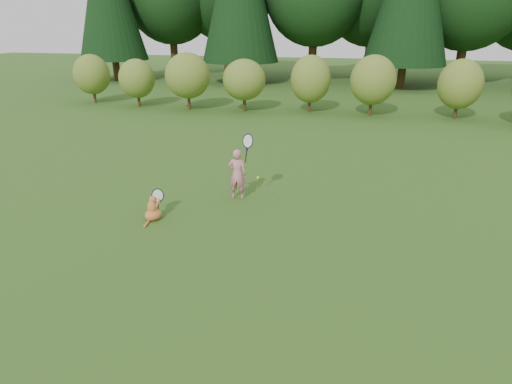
% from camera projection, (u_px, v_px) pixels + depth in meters
% --- Properties ---
extents(ground, '(100.00, 100.00, 0.00)m').
position_uv_depth(ground, '(237.00, 238.00, 8.50)').
color(ground, '#2A4914').
rests_on(ground, ground).
extents(shrub_row, '(28.00, 3.00, 2.80)m').
position_uv_depth(shrub_row, '(315.00, 84.00, 19.74)').
color(shrub_row, olive).
rests_on(shrub_row, ground).
extents(child, '(0.70, 0.44, 1.85)m').
position_uv_depth(child, '(238.00, 173.00, 10.22)').
color(child, '#D17D8A').
rests_on(child, ground).
extents(cat, '(0.51, 0.78, 0.76)m').
position_uv_depth(cat, '(153.00, 207.00, 9.23)').
color(cat, '#D55D29').
rests_on(cat, ground).
extents(tennis_ball, '(0.06, 0.06, 0.06)m').
position_uv_depth(tennis_ball, '(258.00, 178.00, 8.92)').
color(tennis_ball, '#C0D418').
rests_on(tennis_ball, ground).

